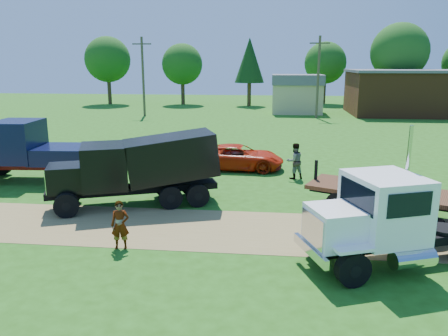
# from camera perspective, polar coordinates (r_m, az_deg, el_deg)

# --- Properties ---
(ground) EXTENTS (140.00, 140.00, 0.00)m
(ground) POSITION_cam_1_polar(r_m,az_deg,el_deg) (16.57, 2.50, -8.14)
(ground) COLOR #245011
(ground) RESTS_ON ground
(dirt_track) EXTENTS (120.00, 4.20, 0.01)m
(dirt_track) POSITION_cam_1_polar(r_m,az_deg,el_deg) (16.57, 2.50, -8.12)
(dirt_track) COLOR olive
(dirt_track) RESTS_ON ground
(white_semi_tractor) EXTENTS (7.16, 4.46, 4.27)m
(white_semi_tractor) POSITION_cam_1_polar(r_m,az_deg,el_deg) (14.25, 20.38, -6.45)
(white_semi_tractor) COLOR black
(white_semi_tractor) RESTS_ON ground
(black_dump_truck) EXTENTS (7.42, 4.55, 3.18)m
(black_dump_truck) POSITION_cam_1_polar(r_m,az_deg,el_deg) (19.36, -10.84, 0.27)
(black_dump_truck) COLOR black
(black_dump_truck) RESTS_ON ground
(navy_truck) EXTENTS (7.54, 3.03, 3.21)m
(navy_truck) POSITION_cam_1_polar(r_m,az_deg,el_deg) (25.08, -23.86, 2.11)
(navy_truck) COLOR maroon
(navy_truck) RESTS_ON ground
(orange_pickup) EXTENTS (5.29, 2.54, 1.45)m
(orange_pickup) POSITION_cam_1_polar(r_m,az_deg,el_deg) (25.67, 1.95, 1.44)
(orange_pickup) COLOR red
(orange_pickup) RESTS_ON ground
(flatbed_trailer) EXTENTS (7.87, 5.23, 1.95)m
(flatbed_trailer) POSITION_cam_1_polar(r_m,az_deg,el_deg) (19.09, 22.41, -3.57)
(flatbed_trailer) COLOR #392112
(flatbed_trailer) RESTS_ON ground
(spectator_a) EXTENTS (0.66, 0.48, 1.67)m
(spectator_a) POSITION_cam_1_polar(r_m,az_deg,el_deg) (15.15, -13.41, -7.27)
(spectator_a) COLOR #999999
(spectator_a) RESTS_ON ground
(spectator_b) EXTENTS (1.17, 1.07, 1.95)m
(spectator_b) POSITION_cam_1_polar(r_m,az_deg,el_deg) (23.81, 9.20, 0.91)
(spectator_b) COLOR #999999
(spectator_b) RESTS_ON ground
(brick_building) EXTENTS (15.40, 10.40, 5.30)m
(brick_building) POSITION_cam_1_polar(r_m,az_deg,el_deg) (58.03, 23.61, 9.06)
(brick_building) COLOR brown
(brick_building) RESTS_ON ground
(tan_shed) EXTENTS (6.20, 5.40, 4.70)m
(tan_shed) POSITION_cam_1_polar(r_m,az_deg,el_deg) (55.57, 9.50, 9.60)
(tan_shed) COLOR tan
(tan_shed) RESTS_ON ground
(utility_poles) EXTENTS (42.20, 0.28, 9.00)m
(utility_poles) POSITION_cam_1_polar(r_m,az_deg,el_deg) (50.63, 12.21, 11.70)
(utility_poles) COLOR brown
(utility_poles) RESTS_ON ground
(tree_row) EXTENTS (57.12, 11.80, 11.41)m
(tree_row) POSITION_cam_1_polar(r_m,az_deg,el_deg) (64.78, 9.60, 13.85)
(tree_row) COLOR #3B2718
(tree_row) RESTS_ON ground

